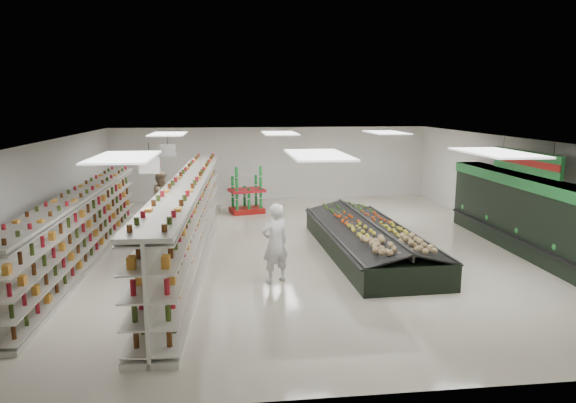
{
  "coord_description": "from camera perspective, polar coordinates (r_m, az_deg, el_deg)",
  "views": [
    {
      "loc": [
        -1.91,
        -14.7,
        4.24
      ],
      "look_at": [
        -0.14,
        0.28,
        1.34
      ],
      "focal_mm": 32.0,
      "sensor_mm": 36.0,
      "label": 1
    }
  ],
  "objects": [
    {
      "name": "gondola_left",
      "position": [
        14.88,
        -22.04,
        -3.05
      ],
      "size": [
        0.93,
        10.87,
        1.88
      ],
      "rotation": [
        0.0,
        0.0,
        -0.01
      ],
      "color": "silver",
      "rests_on": "floor"
    },
    {
      "name": "shopper_main",
      "position": [
        12.23,
        -1.44,
        -4.64
      ],
      "size": [
        0.84,
        0.73,
        1.93
      ],
      "primitive_type": "imported",
      "rotation": [
        0.0,
        0.0,
        3.6
      ],
      "color": "white",
      "rests_on": "floor"
    },
    {
      "name": "wall_right",
      "position": [
        17.4,
        24.17,
        1.19
      ],
      "size": [
        0.02,
        16.0,
        3.2
      ],
      "primitive_type": "cube",
      "color": "white",
      "rests_on": "floor"
    },
    {
      "name": "produce_wall_case",
      "position": [
        15.96,
        25.36,
        -1.02
      ],
      "size": [
        0.93,
        8.0,
        2.2
      ],
      "color": "black",
      "rests_on": "floor"
    },
    {
      "name": "wall_left",
      "position": [
        15.78,
        -25.45,
        0.18
      ],
      "size": [
        0.02,
        16.0,
        3.2
      ],
      "primitive_type": "cube",
      "color": "white",
      "rests_on": "floor"
    },
    {
      "name": "aisle_sign_far",
      "position": [
        16.88,
        -13.21,
        5.53
      ],
      "size": [
        0.52,
        0.06,
        0.75
      ],
      "color": "white",
      "rests_on": "ceiling"
    },
    {
      "name": "ceiling",
      "position": [
        14.86,
        0.66,
        6.87
      ],
      "size": [
        14.0,
        16.0,
        0.02
      ],
      "primitive_type": "cube",
      "color": "white",
      "rests_on": "wall_back"
    },
    {
      "name": "shopper_background",
      "position": [
        18.53,
        -13.73,
        0.32
      ],
      "size": [
        0.89,
        1.07,
        1.89
      ],
      "primitive_type": "imported",
      "rotation": [
        0.0,
        0.0,
        1.16
      ],
      "color": "#A18463",
      "rests_on": "floor"
    },
    {
      "name": "gondola_center",
      "position": [
        14.53,
        -10.83,
        -2.17
      ],
      "size": [
        1.46,
        12.71,
        2.2
      ],
      "rotation": [
        0.0,
        0.0,
        -0.04
      ],
      "color": "silver",
      "rests_on": "floor"
    },
    {
      "name": "wall_back",
      "position": [
        22.94,
        -1.93,
        4.26
      ],
      "size": [
        14.0,
        0.02,
        3.2
      ],
      "primitive_type": "cube",
      "color": "white",
      "rests_on": "floor"
    },
    {
      "name": "produce_island",
      "position": [
        14.82,
        8.88,
        -4.06
      ],
      "size": [
        2.65,
        6.74,
        0.99
      ],
      "rotation": [
        0.0,
        0.0,
        0.04
      ],
      "color": "black",
      "rests_on": "floor"
    },
    {
      "name": "floor",
      "position": [
        15.42,
        0.64,
        -5.08
      ],
      "size": [
        16.0,
        16.0,
        0.0
      ],
      "primitive_type": "plane",
      "color": "beige",
      "rests_on": "ground"
    },
    {
      "name": "soda_endcap",
      "position": [
        20.06,
        -4.62,
        1.03
      ],
      "size": [
        1.5,
        1.19,
        1.7
      ],
      "rotation": [
        0.0,
        0.0,
        0.23
      ],
      "color": "#A11512",
      "rests_on": "floor"
    },
    {
      "name": "aisle_sign_near",
      "position": [
        12.93,
        -15.14,
        3.89
      ],
      "size": [
        0.52,
        0.06,
        0.75
      ],
      "color": "white",
      "rests_on": "ceiling"
    },
    {
      "name": "hortifruti_banner",
      "position": [
        15.6,
        24.88,
        4.02
      ],
      "size": [
        0.12,
        3.2,
        0.95
      ],
      "color": "#1E7330",
      "rests_on": "ceiling"
    },
    {
      "name": "wall_front",
      "position": [
        7.45,
        8.7,
        -9.98
      ],
      "size": [
        14.0,
        0.02,
        3.2
      ],
      "primitive_type": "cube",
      "color": "white",
      "rests_on": "floor"
    }
  ]
}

